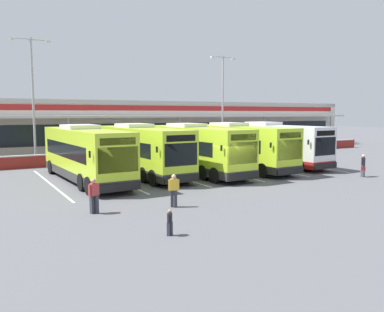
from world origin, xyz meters
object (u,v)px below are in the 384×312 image
pedestrian_in_dark_coat (174,190)px  lamp_post_west (33,93)px  coach_bus_right_centre (236,147)px  coach_bus_centre (193,150)px  coach_bus_rightmost (270,145)px  coach_bus_left_centre (140,151)px  pedestrian_child (170,221)px  pedestrian_with_handbag (363,165)px  lamp_post_centre (223,98)px  coach_bus_leftmost (85,155)px  pedestrian_near_bin (94,195)px

pedestrian_in_dark_coat → lamp_post_west: bearing=99.3°
pedestrian_in_dark_coat → coach_bus_right_centre: bearing=41.7°
coach_bus_centre → coach_bus_rightmost: size_ratio=1.00×
coach_bus_rightmost → pedestrian_in_dark_coat: coach_bus_rightmost is taller
coach_bus_left_centre → pedestrian_child: size_ratio=12.18×
coach_bus_left_centre → pedestrian_in_dark_coat: coach_bus_left_centre is taller
coach_bus_rightmost → lamp_post_west: 21.26m
pedestrian_with_handbag → lamp_post_centre: (1.11, 19.57, 5.43)m
coach_bus_leftmost → pedestrian_child: (-0.47, -13.56, -1.24)m
coach_bus_centre → coach_bus_rightmost: bearing=6.4°
pedestrian_with_handbag → lamp_post_centre: 20.34m
coach_bus_rightmost → lamp_post_centre: bearing=78.3°
coach_bus_leftmost → pedestrian_near_bin: size_ratio=7.55×
coach_bus_left_centre → pedestrian_in_dark_coat: (-2.50, -10.33, -0.91)m
lamp_post_west → lamp_post_centre: 20.49m
coach_bus_left_centre → coach_bus_centre: (3.91, -1.09, 0.00)m
pedestrian_with_handbag → pedestrian_in_dark_coat: 16.11m
coach_bus_leftmost → pedestrian_child: 13.63m
coach_bus_left_centre → lamp_post_centre: lamp_post_centre is taller
coach_bus_rightmost → pedestrian_with_handbag: bearing=-82.6°
pedestrian_near_bin → lamp_post_west: size_ratio=0.15×
pedestrian_in_dark_coat → lamp_post_centre: bearing=50.8°
coach_bus_leftmost → lamp_post_centre: bearing=31.2°
coach_bus_leftmost → pedestrian_child: bearing=-92.0°
coach_bus_right_centre → pedestrian_child: (-12.80, -13.41, -1.24)m
coach_bus_leftmost → coach_bus_right_centre: bearing=-0.7°
coach_bus_rightmost → pedestrian_child: bearing=-140.4°
pedestrian_child → coach_bus_centre: bearing=56.8°
coach_bus_left_centre → pedestrian_child: bearing=-108.3°
coach_bus_leftmost → coach_bus_centre: (8.15, -0.37, 0.00)m
coach_bus_left_centre → coach_bus_centre: same height
coach_bus_centre → lamp_post_west: size_ratio=1.11×
coach_bus_centre → pedestrian_child: size_ratio=12.18×
coach_bus_rightmost → pedestrian_near_bin: 20.92m
coach_bus_left_centre → pedestrian_near_bin: (-6.22, -9.62, -0.91)m
coach_bus_right_centre → coach_bus_rightmost: same height
pedestrian_in_dark_coat → pedestrian_child: size_ratio=1.61×
lamp_post_west → pedestrian_in_dark_coat: bearing=-80.7°
coach_bus_left_centre → coach_bus_rightmost: size_ratio=1.00×
pedestrian_child → lamp_post_centre: 32.14m
coach_bus_left_centre → lamp_post_centre: 18.70m
coach_bus_centre → lamp_post_west: lamp_post_west is taller
lamp_post_west → pedestrian_child: bearing=-87.4°
coach_bus_leftmost → coach_bus_centre: same height
pedestrian_near_bin → lamp_post_west: 20.22m
pedestrian_child → lamp_post_centre: (19.37, 25.00, 5.75)m
pedestrian_child → pedestrian_near_bin: 4.91m
coach_bus_rightmost → pedestrian_child: 22.24m
pedestrian_near_bin → pedestrian_in_dark_coat: bearing=-10.7°
coach_bus_left_centre → pedestrian_with_handbag: (13.54, -8.85, -0.93)m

